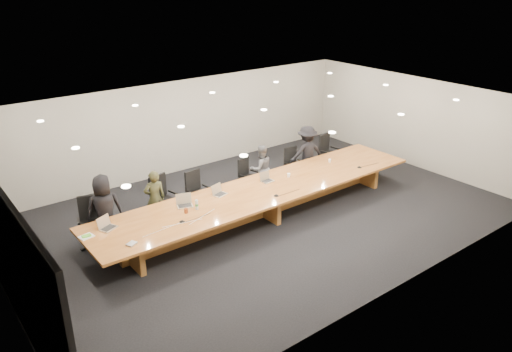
# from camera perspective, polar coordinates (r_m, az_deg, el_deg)

# --- Properties ---
(ground) EXTENTS (12.00, 12.00, 0.00)m
(ground) POSITION_cam_1_polar(r_m,az_deg,el_deg) (12.70, 0.83, -4.58)
(ground) COLOR black
(ground) RESTS_ON ground
(back_wall) EXTENTS (12.00, 0.02, 2.80)m
(back_wall) POSITION_cam_1_polar(r_m,az_deg,el_deg) (15.29, -8.54, 5.61)
(back_wall) COLOR silver
(back_wall) RESTS_ON ground
(left_wall_panel) EXTENTS (0.08, 7.84, 2.74)m
(left_wall_panel) POSITION_cam_1_polar(r_m,az_deg,el_deg) (9.94, -27.25, -6.58)
(left_wall_panel) COLOR black
(left_wall_panel) RESTS_ON ground
(conference_table) EXTENTS (9.00, 1.80, 0.75)m
(conference_table) POSITION_cam_1_polar(r_m,az_deg,el_deg) (12.47, 0.84, -2.45)
(conference_table) COLOR brown
(conference_table) RESTS_ON ground
(chair_far_left) EXTENTS (0.72, 0.72, 1.15)m
(chair_far_left) POSITION_cam_1_polar(r_m,az_deg,el_deg) (11.76, -18.27, -4.99)
(chair_far_left) COLOR black
(chair_far_left) RESTS_ON ground
(chair_left) EXTENTS (0.70, 0.70, 1.17)m
(chair_left) POSITION_cam_1_polar(r_m,az_deg,el_deg) (12.46, -10.41, -2.55)
(chair_left) COLOR black
(chair_left) RESTS_ON ground
(chair_mid_left) EXTENTS (0.64, 0.64, 1.11)m
(chair_mid_left) POSITION_cam_1_polar(r_m,az_deg,el_deg) (12.78, -6.58, -1.79)
(chair_mid_left) COLOR black
(chair_mid_left) RESTS_ON ground
(chair_mid_right) EXTENTS (0.65, 0.65, 1.04)m
(chair_mid_right) POSITION_cam_1_polar(r_m,az_deg,el_deg) (13.75, -0.77, 0.01)
(chair_mid_right) COLOR black
(chair_mid_right) RESTS_ON ground
(chair_right) EXTENTS (0.56, 0.56, 1.02)m
(chair_right) POSITION_cam_1_polar(r_m,az_deg,el_deg) (14.63, 4.38, 1.33)
(chair_right) COLOR black
(chair_right) RESTS_ON ground
(chair_far_right) EXTENTS (0.66, 0.66, 1.14)m
(chair_far_right) POSITION_cam_1_polar(r_m,az_deg,el_deg) (15.58, 8.41, 2.72)
(chair_far_right) COLOR black
(chair_far_right) RESTS_ON ground
(person_a) EXTENTS (0.92, 0.73, 1.64)m
(person_a) POSITION_cam_1_polar(r_m,az_deg,el_deg) (11.67, -16.92, -3.71)
(person_a) COLOR black
(person_a) RESTS_ON ground
(person_b) EXTENTS (0.58, 0.44, 1.42)m
(person_b) POSITION_cam_1_polar(r_m,az_deg,el_deg) (12.20, -11.48, -2.53)
(person_b) COLOR #2F301A
(person_b) RESTS_ON ground
(person_c) EXTENTS (0.74, 0.62, 1.36)m
(person_c) POSITION_cam_1_polar(r_m,az_deg,el_deg) (13.84, 0.58, 0.88)
(person_c) COLOR #5E5F61
(person_c) RESTS_ON ground
(person_d) EXTENTS (1.17, 0.85, 1.63)m
(person_d) POSITION_cam_1_polar(r_m,az_deg,el_deg) (14.70, 5.83, 2.65)
(person_d) COLOR black
(person_d) RESTS_ON ground
(laptop_a) EXTENTS (0.42, 0.37, 0.27)m
(laptop_a) POSITION_cam_1_polar(r_m,az_deg,el_deg) (10.92, -16.58, -5.16)
(laptop_a) COLOR #C4B096
(laptop_a) RESTS_ON conference_table
(laptop_b) EXTENTS (0.42, 0.36, 0.28)m
(laptop_b) POSITION_cam_1_polar(r_m,az_deg,el_deg) (11.54, -8.16, -2.83)
(laptop_b) COLOR beige
(laptop_b) RESTS_ON conference_table
(laptop_c) EXTENTS (0.38, 0.32, 0.26)m
(laptop_c) POSITION_cam_1_polar(r_m,az_deg,el_deg) (12.03, -4.12, -1.60)
(laptop_c) COLOR beige
(laptop_c) RESTS_ON conference_table
(laptop_d) EXTENTS (0.33, 0.25, 0.25)m
(laptop_d) POSITION_cam_1_polar(r_m,az_deg,el_deg) (12.76, 1.32, -0.12)
(laptop_d) COLOR tan
(laptop_d) RESTS_ON conference_table
(water_bottle) EXTENTS (0.09, 0.09, 0.23)m
(water_bottle) POSITION_cam_1_polar(r_m,az_deg,el_deg) (11.37, -6.79, -3.29)
(water_bottle) COLOR silver
(water_bottle) RESTS_ON conference_table
(amber_mug) EXTENTS (0.11, 0.11, 0.11)m
(amber_mug) POSITION_cam_1_polar(r_m,az_deg,el_deg) (11.27, -8.00, -3.94)
(amber_mug) COLOR brown
(amber_mug) RESTS_ON conference_table
(paper_cup_near) EXTENTS (0.11, 0.11, 0.10)m
(paper_cup_near) POSITION_cam_1_polar(r_m,az_deg,el_deg) (13.09, 3.76, 0.09)
(paper_cup_near) COLOR white
(paper_cup_near) RESTS_ON conference_table
(paper_cup_far) EXTENTS (0.10, 0.10, 0.09)m
(paper_cup_far) POSITION_cam_1_polar(r_m,az_deg,el_deg) (14.23, 8.43, 1.75)
(paper_cup_far) COLOR white
(paper_cup_far) RESTS_ON conference_table
(notepad) EXTENTS (0.31, 0.27, 0.02)m
(notepad) POSITION_cam_1_polar(r_m,az_deg,el_deg) (10.79, -18.82, -6.58)
(notepad) COLOR white
(notepad) RESTS_ON conference_table
(lime_gadget) EXTENTS (0.18, 0.11, 0.03)m
(lime_gadget) POSITION_cam_1_polar(r_m,az_deg,el_deg) (10.77, -18.81, -6.49)
(lime_gadget) COLOR #61C233
(lime_gadget) RESTS_ON notepad
(av_box) EXTENTS (0.24, 0.22, 0.03)m
(av_box) POSITION_cam_1_polar(r_m,az_deg,el_deg) (10.26, -14.04, -7.52)
(av_box) COLOR #9E9EA3
(av_box) RESTS_ON conference_table
(mic_left) EXTENTS (0.15, 0.15, 0.03)m
(mic_left) POSITION_cam_1_polar(r_m,az_deg,el_deg) (10.92, -8.44, -5.12)
(mic_left) COLOR black
(mic_left) RESTS_ON conference_table
(mic_center) EXTENTS (0.16, 0.16, 0.03)m
(mic_center) POSITION_cam_1_polar(r_m,az_deg,el_deg) (12.00, 2.34, -2.21)
(mic_center) COLOR black
(mic_center) RESTS_ON conference_table
(mic_right) EXTENTS (0.16, 0.16, 0.03)m
(mic_right) POSITION_cam_1_polar(r_m,az_deg,el_deg) (14.00, 11.73, 1.02)
(mic_right) COLOR black
(mic_right) RESTS_ON conference_table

